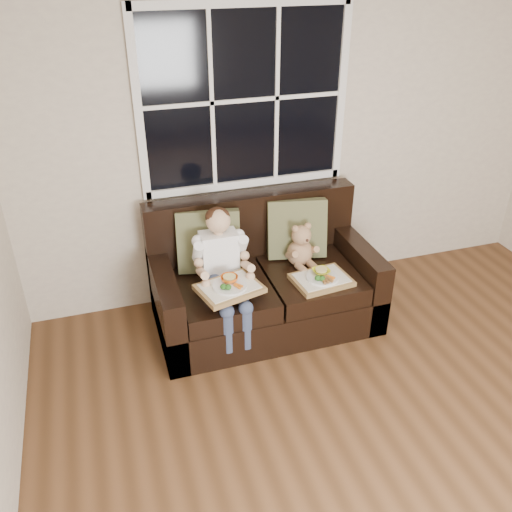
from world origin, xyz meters
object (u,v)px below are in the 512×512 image
object	(u,v)px
teddy_bear	(301,248)
tray_right	(321,279)
tray_left	(229,287)
child	(223,262)
loveseat	(263,285)

from	to	relation	value
teddy_bear	tray_right	distance (m)	0.32
tray_left	tray_right	size ratio (longest dim) A/B	1.10
child	teddy_bear	bearing A→B (deg)	10.15
teddy_bear	tray_left	distance (m)	0.75
teddy_bear	tray_right	bearing A→B (deg)	-86.95
tray_left	tray_right	bearing A→B (deg)	-11.55
loveseat	tray_right	distance (m)	0.50
tray_left	tray_right	xyz separation A→B (m)	(0.72, 0.04, -0.10)
tray_right	tray_left	bearing A→B (deg)	177.33
child	tray_left	world-z (taller)	child
child	teddy_bear	distance (m)	0.67
loveseat	teddy_bear	world-z (taller)	loveseat
child	teddy_bear	size ratio (longest dim) A/B	2.44
tray_left	tray_right	world-z (taller)	tray_left
child	teddy_bear	xyz separation A→B (m)	(0.66, 0.12, -0.06)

